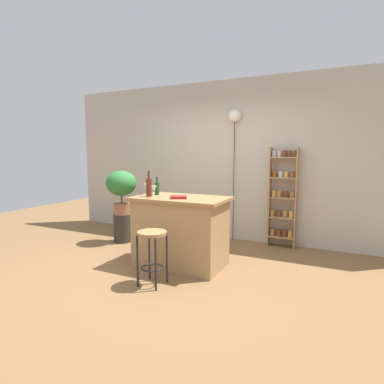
{
  "coord_description": "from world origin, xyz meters",
  "views": [
    {
      "loc": [
        1.96,
        -3.41,
        1.53
      ],
      "look_at": [
        0.05,
        0.55,
        0.99
      ],
      "focal_mm": 29.44,
      "sensor_mm": 36.0,
      "label": 1
    }
  ],
  "objects_px": {
    "spice_shelf": "(283,197)",
    "wine_glass_left": "(146,187)",
    "plant_stool": "(122,228)",
    "bar_stool": "(152,245)",
    "bottle_wine_red": "(149,187)",
    "potted_plant": "(121,186)",
    "wine_glass_center": "(154,189)",
    "cookbook": "(179,197)",
    "bottle_soda_blue": "(157,188)",
    "pendant_globe_light": "(235,118)"
  },
  "relations": [
    {
      "from": "bottle_wine_red",
      "to": "wine_glass_center",
      "type": "relative_size",
      "value": 2.13
    },
    {
      "from": "wine_glass_left",
      "to": "wine_glass_center",
      "type": "distance_m",
      "value": 0.36
    },
    {
      "from": "plant_stool",
      "to": "bottle_soda_blue",
      "type": "relative_size",
      "value": 1.92
    },
    {
      "from": "spice_shelf",
      "to": "potted_plant",
      "type": "relative_size",
      "value": 2.17
    },
    {
      "from": "potted_plant",
      "to": "wine_glass_center",
      "type": "distance_m",
      "value": 1.43
    },
    {
      "from": "bottle_wine_red",
      "to": "wine_glass_center",
      "type": "height_order",
      "value": "bottle_wine_red"
    },
    {
      "from": "plant_stool",
      "to": "wine_glass_center",
      "type": "bearing_deg",
      "value": -34.29
    },
    {
      "from": "bar_stool",
      "to": "cookbook",
      "type": "height_order",
      "value": "cookbook"
    },
    {
      "from": "plant_stool",
      "to": "potted_plant",
      "type": "bearing_deg",
      "value": -90.0
    },
    {
      "from": "bar_stool",
      "to": "pendant_globe_light",
      "type": "bearing_deg",
      "value": 84.18
    },
    {
      "from": "wine_glass_center",
      "to": "spice_shelf",
      "type": "bearing_deg",
      "value": 51.31
    },
    {
      "from": "bar_stool",
      "to": "cookbook",
      "type": "distance_m",
      "value": 0.77
    },
    {
      "from": "bar_stool",
      "to": "bottle_soda_blue",
      "type": "relative_size",
      "value": 2.51
    },
    {
      "from": "cookbook",
      "to": "pendant_globe_light",
      "type": "xyz_separation_m",
      "value": [
        0.2,
        1.67,
        1.17
      ]
    },
    {
      "from": "plant_stool",
      "to": "bottle_soda_blue",
      "type": "distance_m",
      "value": 1.4
    },
    {
      "from": "bar_stool",
      "to": "potted_plant",
      "type": "distance_m",
      "value": 2.02
    },
    {
      "from": "bottle_soda_blue",
      "to": "wine_glass_center",
      "type": "xyz_separation_m",
      "value": [
        0.14,
        -0.29,
        0.02
      ]
    },
    {
      "from": "bar_stool",
      "to": "plant_stool",
      "type": "xyz_separation_m",
      "value": [
        -1.46,
        1.3,
        -0.23
      ]
    },
    {
      "from": "plant_stool",
      "to": "cookbook",
      "type": "relative_size",
      "value": 2.32
    },
    {
      "from": "bar_stool",
      "to": "potted_plant",
      "type": "relative_size",
      "value": 0.85
    },
    {
      "from": "plant_stool",
      "to": "wine_glass_left",
      "type": "height_order",
      "value": "wine_glass_left"
    },
    {
      "from": "plant_stool",
      "to": "wine_glass_left",
      "type": "xyz_separation_m",
      "value": [
        0.9,
        -0.57,
        0.82
      ]
    },
    {
      "from": "bottle_soda_blue",
      "to": "cookbook",
      "type": "distance_m",
      "value": 0.5
    },
    {
      "from": "bottle_soda_blue",
      "to": "wine_glass_left",
      "type": "xyz_separation_m",
      "value": [
        -0.14,
        -0.06,
        0.02
      ]
    },
    {
      "from": "bar_stool",
      "to": "potted_plant",
      "type": "xyz_separation_m",
      "value": [
        -1.46,
        1.3,
        0.5
      ]
    },
    {
      "from": "potted_plant",
      "to": "pendant_globe_light",
      "type": "relative_size",
      "value": 0.33
    },
    {
      "from": "bar_stool",
      "to": "wine_glass_left",
      "type": "distance_m",
      "value": 1.1
    },
    {
      "from": "bottle_wine_red",
      "to": "wine_glass_left",
      "type": "height_order",
      "value": "bottle_wine_red"
    },
    {
      "from": "wine_glass_center",
      "to": "pendant_globe_light",
      "type": "bearing_deg",
      "value": 73.61
    },
    {
      "from": "plant_stool",
      "to": "bar_stool",
      "type": "bearing_deg",
      "value": -41.71
    },
    {
      "from": "bottle_soda_blue",
      "to": "wine_glass_center",
      "type": "relative_size",
      "value": 1.55
    },
    {
      "from": "bar_stool",
      "to": "spice_shelf",
      "type": "relative_size",
      "value": 0.39
    },
    {
      "from": "potted_plant",
      "to": "wine_glass_left",
      "type": "relative_size",
      "value": 4.59
    },
    {
      "from": "bottle_soda_blue",
      "to": "pendant_globe_light",
      "type": "distance_m",
      "value": 1.94
    },
    {
      "from": "spice_shelf",
      "to": "bottle_soda_blue",
      "type": "height_order",
      "value": "spice_shelf"
    },
    {
      "from": "bottle_wine_red",
      "to": "spice_shelf",
      "type": "bearing_deg",
      "value": 47.03
    },
    {
      "from": "bottle_wine_red",
      "to": "potted_plant",
      "type": "bearing_deg",
      "value": 145.61
    },
    {
      "from": "potted_plant",
      "to": "wine_glass_center",
      "type": "height_order",
      "value": "potted_plant"
    },
    {
      "from": "spice_shelf",
      "to": "wine_glass_left",
      "type": "xyz_separation_m",
      "value": [
        -1.65,
        -1.48,
        0.23
      ]
    },
    {
      "from": "bottle_soda_blue",
      "to": "pendant_globe_light",
      "type": "height_order",
      "value": "pendant_globe_light"
    },
    {
      "from": "pendant_globe_light",
      "to": "cookbook",
      "type": "bearing_deg",
      "value": -96.84
    },
    {
      "from": "bottle_wine_red",
      "to": "pendant_globe_light",
      "type": "xyz_separation_m",
      "value": [
        0.66,
        1.67,
        1.06
      ]
    },
    {
      "from": "bar_stool",
      "to": "bottle_wine_red",
      "type": "xyz_separation_m",
      "value": [
        -0.43,
        0.59,
        0.6
      ]
    },
    {
      "from": "bottle_soda_blue",
      "to": "cookbook",
      "type": "bearing_deg",
      "value": -23.99
    },
    {
      "from": "wine_glass_center",
      "to": "bottle_wine_red",
      "type": "bearing_deg",
      "value": 146.47
    },
    {
      "from": "spice_shelf",
      "to": "pendant_globe_light",
      "type": "bearing_deg",
      "value": 176.67
    },
    {
      "from": "spice_shelf",
      "to": "bottle_soda_blue",
      "type": "bearing_deg",
      "value": -136.79
    },
    {
      "from": "potted_plant",
      "to": "cookbook",
      "type": "relative_size",
      "value": 3.58
    },
    {
      "from": "spice_shelf",
      "to": "wine_glass_left",
      "type": "relative_size",
      "value": 9.95
    },
    {
      "from": "potted_plant",
      "to": "bottle_wine_red",
      "type": "relative_size",
      "value": 2.16
    }
  ]
}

